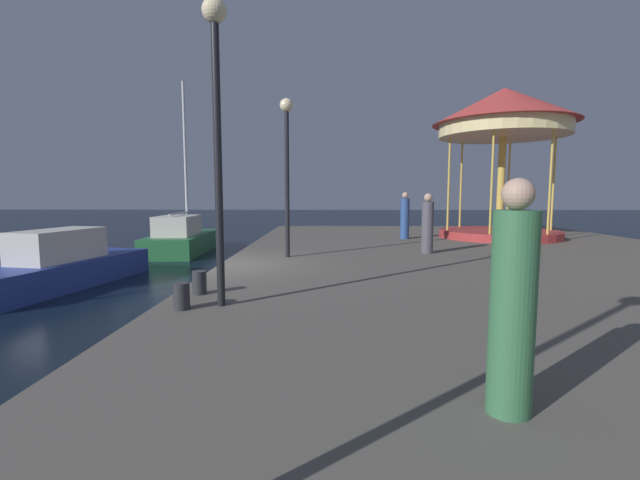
% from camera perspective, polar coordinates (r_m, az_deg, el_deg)
% --- Properties ---
extents(ground_plane, '(120.00, 120.00, 0.00)m').
position_cam_1_polar(ground_plane, '(10.96, -13.07, -7.29)').
color(ground_plane, black).
extents(quay_dock, '(14.47, 25.96, 0.80)m').
position_cam_1_polar(quay_dock, '(11.50, 24.64, -5.03)').
color(quay_dock, '#5B564F').
rests_on(quay_dock, ground).
extents(motorboat_blue, '(2.59, 5.61, 1.57)m').
position_cam_1_polar(motorboat_blue, '(13.60, -31.02, -2.96)').
color(motorboat_blue, navy).
rests_on(motorboat_blue, ground).
extents(sailboat_green, '(2.23, 5.48, 7.39)m').
position_cam_1_polar(sailboat_green, '(19.44, -17.79, 0.23)').
color(sailboat_green, '#236638').
rests_on(sailboat_green, ground).
extents(carousel, '(5.35, 5.35, 5.75)m').
position_cam_1_polar(carousel, '(18.51, 23.13, 13.75)').
color(carousel, '#B23333').
rests_on(carousel, quay_dock).
extents(lamp_post_mid_promenade, '(0.36, 0.36, 4.51)m').
position_cam_1_polar(lamp_post_mid_promenade, '(6.78, -13.55, 17.46)').
color(lamp_post_mid_promenade, black).
rests_on(lamp_post_mid_promenade, quay_dock).
extents(lamp_post_far_end, '(0.36, 0.36, 4.23)m').
position_cam_1_polar(lamp_post_far_end, '(11.75, -4.41, 11.88)').
color(lamp_post_far_end, black).
rests_on(lamp_post_far_end, quay_dock).
extents(bollard_center, '(0.24, 0.24, 0.40)m').
position_cam_1_polar(bollard_center, '(7.68, -15.68, -5.45)').
color(bollard_center, '#2D2D33').
rests_on(bollard_center, quay_dock).
extents(bollard_north, '(0.24, 0.24, 0.40)m').
position_cam_1_polar(bollard_north, '(6.75, -17.86, -7.09)').
color(bollard_north, '#2D2D33').
rests_on(bollard_north, quay_dock).
extents(person_far_corner, '(0.34, 0.34, 1.82)m').
position_cam_1_polar(person_far_corner, '(3.64, 24.16, -7.92)').
color(person_far_corner, '#387247').
rests_on(person_far_corner, quay_dock).
extents(person_near_carousel, '(0.34, 0.34, 1.79)m').
position_cam_1_polar(person_near_carousel, '(16.83, 11.17, 3.00)').
color(person_near_carousel, '#2D4C8C').
rests_on(person_near_carousel, quay_dock).
extents(person_by_the_water, '(0.34, 0.34, 1.73)m').
position_cam_1_polar(person_by_the_water, '(12.84, 14.05, 1.90)').
color(person_by_the_water, '#514C56').
rests_on(person_by_the_water, quay_dock).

